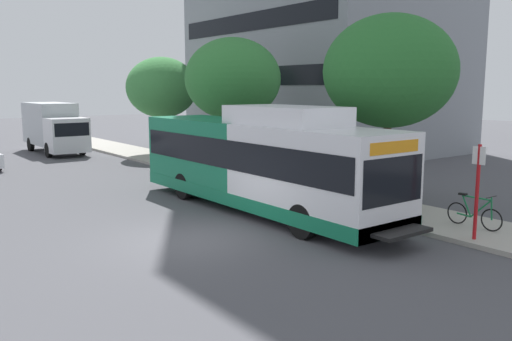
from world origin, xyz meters
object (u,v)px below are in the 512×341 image
object	(u,v)px
transit_bus	(259,162)
street_tree_near_stop	(390,71)
box_truck_background	(54,126)
street_tree_far_block	(162,88)
bicycle_parked	(474,213)
street_tree_mid_block	(233,79)
bus_stop_sign_pole	(477,185)

from	to	relation	value
transit_bus	street_tree_near_stop	size ratio (longest dim) A/B	1.84
transit_bus	box_truck_background	world-z (taller)	transit_bus
transit_bus	street_tree_far_block	world-z (taller)	street_tree_far_block
bicycle_parked	street_tree_mid_block	bearing A→B (deg)	86.62
transit_bus	street_tree_near_stop	xyz separation A→B (m)	(4.35, -1.92, 3.09)
box_truck_background	street_tree_far_block	bearing A→B (deg)	-46.10
bicycle_parked	street_tree_near_stop	size ratio (longest dim) A/B	0.26
bus_stop_sign_pole	street_tree_near_stop	distance (m)	6.13
transit_bus	street_tree_near_stop	distance (m)	5.67
transit_bus	bicycle_parked	size ratio (longest dim) A/B	6.96
transit_bus	bicycle_parked	world-z (taller)	transit_bus
street_tree_near_stop	street_tree_far_block	xyz separation A→B (m)	(0.18, 17.92, -0.55)
bus_stop_sign_pole	street_tree_far_block	size ratio (longest dim) A/B	0.43
box_truck_background	transit_bus	bearing A→B (deg)	-88.33
bus_stop_sign_pole	street_tree_far_block	xyz separation A→B (m)	(2.30, 22.73, 2.60)
street_tree_near_stop	street_tree_far_block	distance (m)	17.92
street_tree_far_block	box_truck_background	size ratio (longest dim) A/B	0.85
street_tree_near_stop	transit_bus	bearing A→B (deg)	156.22
street_tree_near_stop	street_tree_far_block	size ratio (longest dim) A/B	1.11
bus_stop_sign_pole	street_tree_far_block	bearing A→B (deg)	84.23
bicycle_parked	street_tree_near_stop	world-z (taller)	street_tree_near_stop
street_tree_near_stop	street_tree_mid_block	distance (m)	9.56
street_tree_near_stop	box_truck_background	world-z (taller)	street_tree_near_stop
street_tree_mid_block	box_truck_background	bearing A→B (deg)	109.27
bicycle_parked	transit_bus	bearing A→B (deg)	119.15
transit_bus	street_tree_far_block	bearing A→B (deg)	74.16
bicycle_parked	street_tree_mid_block	world-z (taller)	street_tree_mid_block
transit_bus	street_tree_mid_block	world-z (taller)	street_tree_mid_block
bicycle_parked	street_tree_near_stop	distance (m)	5.99
street_tree_far_block	box_truck_background	bearing A→B (deg)	133.90
street_tree_near_stop	box_truck_background	xyz separation A→B (m)	(-4.97, 23.28, -3.06)
bus_stop_sign_pole	street_tree_mid_block	xyz separation A→B (m)	(1.94, 14.37, 3.00)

